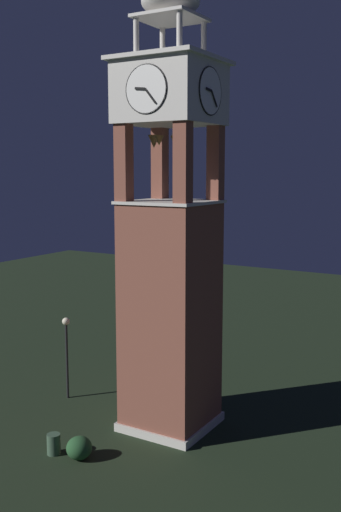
# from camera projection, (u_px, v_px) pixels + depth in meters

# --- Properties ---
(ground) EXTENTS (80.00, 80.00, 0.00)m
(ground) POSITION_uv_depth(u_px,v_px,m) (171.00, 425.00, 25.04)
(ground) COLOR black
(clock_tower) EXTENTS (3.84, 3.84, 17.97)m
(clock_tower) POSITION_uv_depth(u_px,v_px,m) (171.00, 255.00, 23.96)
(clock_tower) COLOR brown
(clock_tower) RESTS_ON ground
(park_bench) EXTENTS (1.12, 1.63, 0.95)m
(park_bench) POSITION_uv_depth(u_px,v_px,m) (146.00, 365.00, 31.27)
(park_bench) COLOR brown
(park_bench) RESTS_ON ground
(lamp_post) EXTENTS (0.36, 0.36, 3.94)m
(lamp_post) POSITION_uv_depth(u_px,v_px,m) (67.00, 343.00, 27.67)
(lamp_post) COLOR black
(lamp_post) RESTS_ON ground
(trash_bin) EXTENTS (0.52, 0.52, 0.80)m
(trash_bin) POSITION_uv_depth(u_px,v_px,m) (54.00, 444.00, 22.46)
(trash_bin) COLOR #38513D
(trash_bin) RESTS_ON ground
(shrub_near_entry) EXTENTS (0.75, 0.75, 0.68)m
(shrub_near_entry) POSITION_uv_depth(u_px,v_px,m) (158.00, 396.00, 27.38)
(shrub_near_entry) COLOR #234C28
(shrub_near_entry) RESTS_ON ground
(shrub_left_of_tower) EXTENTS (0.98, 0.98, 0.87)m
(shrub_left_of_tower) POSITION_uv_depth(u_px,v_px,m) (79.00, 448.00, 22.06)
(shrub_left_of_tower) COLOR #234C28
(shrub_left_of_tower) RESTS_ON ground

